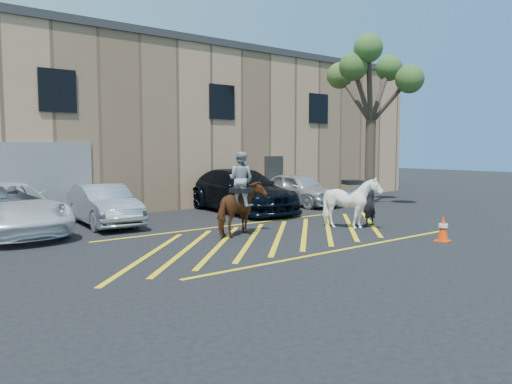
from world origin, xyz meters
TOP-DOWN VIEW (x-y plane):
  - ground at (0.00, 0.00)m, footprint 90.00×90.00m
  - car_white_pickup at (-6.27, 4.91)m, footprint 2.93×5.74m
  - car_silver_sedan at (-3.24, 4.90)m, footprint 1.77×4.29m
  - car_blue_suv at (2.50, 4.93)m, footprint 2.88×6.12m
  - car_white_suv at (5.93, 5.11)m, footprint 1.74×4.31m
  - handler at (3.58, -0.74)m, footprint 0.59×0.39m
  - warehouse at (-0.01, 11.99)m, footprint 32.42×10.20m
  - hatching_zone at (-0.00, -0.30)m, footprint 12.60×5.12m
  - mounted_bay at (-0.79, 0.51)m, footprint 2.07×1.53m
  - saddled_white at (2.75, -0.72)m, footprint 1.75×1.86m
  - traffic_cone at (3.05, -3.76)m, footprint 0.44×0.44m
  - tree at (8.07, 2.86)m, footprint 3.99×4.37m

SIDE VIEW (x-z plane):
  - ground at x=0.00m, z-range 0.00..0.00m
  - hatching_zone at x=0.00m, z-range 0.00..0.01m
  - traffic_cone at x=3.05m, z-range 0.00..0.73m
  - car_silver_sedan at x=-3.24m, z-range 0.00..1.38m
  - car_white_suv at x=5.93m, z-range 0.00..1.47m
  - car_white_pickup at x=-6.27m, z-range 0.00..1.55m
  - handler at x=3.58m, z-range 0.00..1.60m
  - saddled_white at x=2.75m, z-range 0.01..1.69m
  - car_blue_suv at x=2.50m, z-range 0.00..1.72m
  - mounted_bay at x=-0.79m, z-range -0.24..2.25m
  - warehouse at x=-0.01m, z-range 0.00..7.30m
  - tree at x=8.07m, z-range 2.04..9.35m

